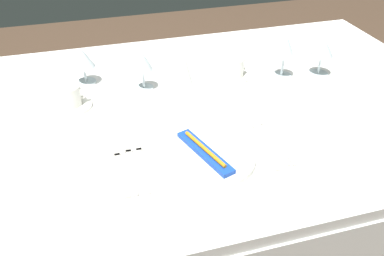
{
  "coord_description": "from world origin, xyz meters",
  "views": [
    {
      "loc": [
        -0.3,
        -1.06,
        1.42
      ],
      "look_at": [
        -0.04,
        -0.15,
        0.76
      ],
      "focal_mm": 38.51,
      "sensor_mm": 36.0,
      "label": 1
    }
  ],
  "objects_px": {
    "spoon_soup": "(266,137)",
    "coffee_cup_left": "(69,95)",
    "toothbrush_package": "(205,152)",
    "dinner_plate": "(205,157)",
    "wine_glass_left": "(82,59)",
    "fork_inner": "(131,165)",
    "dinner_knife": "(262,146)",
    "spoon_dessert": "(274,135)",
    "fork_outer": "(142,163)",
    "wine_glass_centre": "(285,48)",
    "fork_salad": "(120,168)",
    "wine_glass_right": "(142,63)",
    "napkin_folded": "(184,73)",
    "coffee_cup_right": "(232,67)",
    "wine_glass_far": "(323,49)"
  },
  "relations": [
    {
      "from": "dinner_plate",
      "to": "napkin_folded",
      "type": "relative_size",
      "value": 1.73
    },
    {
      "from": "wine_glass_left",
      "to": "napkin_folded",
      "type": "height_order",
      "value": "napkin_folded"
    },
    {
      "from": "dinner_plate",
      "to": "coffee_cup_left",
      "type": "height_order",
      "value": "coffee_cup_left"
    },
    {
      "from": "napkin_folded",
      "to": "spoon_soup",
      "type": "bearing_deg",
      "value": -63.02
    },
    {
      "from": "dinner_knife",
      "to": "napkin_folded",
      "type": "distance_m",
      "value": 0.37
    },
    {
      "from": "toothbrush_package",
      "to": "fork_outer",
      "type": "xyz_separation_m",
      "value": [
        -0.16,
        0.03,
        -0.02
      ]
    },
    {
      "from": "toothbrush_package",
      "to": "fork_inner",
      "type": "xyz_separation_m",
      "value": [
        -0.19,
        0.03,
        -0.02
      ]
    },
    {
      "from": "toothbrush_package",
      "to": "coffee_cup_right",
      "type": "height_order",
      "value": "coffee_cup_right"
    },
    {
      "from": "spoon_soup",
      "to": "wine_glass_centre",
      "type": "xyz_separation_m",
      "value": [
        0.21,
        0.32,
        0.11
      ]
    },
    {
      "from": "spoon_soup",
      "to": "toothbrush_package",
      "type": "bearing_deg",
      "value": -166.5
    },
    {
      "from": "spoon_soup",
      "to": "coffee_cup_left",
      "type": "bearing_deg",
      "value": 148.44
    },
    {
      "from": "dinner_knife",
      "to": "fork_inner",
      "type": "bearing_deg",
      "value": 176.87
    },
    {
      "from": "fork_inner",
      "to": "wine_glass_centre",
      "type": "distance_m",
      "value": 0.69
    },
    {
      "from": "toothbrush_package",
      "to": "spoon_dessert",
      "type": "height_order",
      "value": "toothbrush_package"
    },
    {
      "from": "wine_glass_left",
      "to": "fork_salad",
      "type": "bearing_deg",
      "value": -84.07
    },
    {
      "from": "toothbrush_package",
      "to": "coffee_cup_right",
      "type": "xyz_separation_m",
      "value": [
        0.23,
        0.41,
        0.02
      ]
    },
    {
      "from": "dinner_knife",
      "to": "coffee_cup_right",
      "type": "bearing_deg",
      "value": 81.25
    },
    {
      "from": "dinner_plate",
      "to": "spoon_dessert",
      "type": "relative_size",
      "value": 1.18
    },
    {
      "from": "spoon_dessert",
      "to": "coffee_cup_left",
      "type": "distance_m",
      "value": 0.63
    },
    {
      "from": "dinner_plate",
      "to": "toothbrush_package",
      "type": "distance_m",
      "value": 0.02
    },
    {
      "from": "dinner_plate",
      "to": "spoon_dessert",
      "type": "height_order",
      "value": "dinner_plate"
    },
    {
      "from": "fork_inner",
      "to": "spoon_soup",
      "type": "relative_size",
      "value": 0.99
    },
    {
      "from": "spoon_soup",
      "to": "dinner_plate",
      "type": "bearing_deg",
      "value": -166.5
    },
    {
      "from": "wine_glass_left",
      "to": "wine_glass_right",
      "type": "relative_size",
      "value": 0.94
    },
    {
      "from": "fork_inner",
      "to": "fork_salad",
      "type": "bearing_deg",
      "value": -171.75
    },
    {
      "from": "dinner_plate",
      "to": "fork_salad",
      "type": "bearing_deg",
      "value": 173.96
    },
    {
      "from": "dinner_knife",
      "to": "coffee_cup_right",
      "type": "relative_size",
      "value": 2.05
    },
    {
      "from": "napkin_folded",
      "to": "spoon_dessert",
      "type": "bearing_deg",
      "value": -59.03
    },
    {
      "from": "fork_salad",
      "to": "spoon_dessert",
      "type": "xyz_separation_m",
      "value": [
        0.44,
        0.03,
        0.0
      ]
    },
    {
      "from": "fork_inner",
      "to": "dinner_knife",
      "type": "bearing_deg",
      "value": -3.13
    },
    {
      "from": "dinner_plate",
      "to": "wine_glass_left",
      "type": "xyz_separation_m",
      "value": [
        -0.27,
        0.51,
        0.08
      ]
    },
    {
      "from": "toothbrush_package",
      "to": "spoon_soup",
      "type": "xyz_separation_m",
      "value": [
        0.19,
        0.05,
        -0.02
      ]
    },
    {
      "from": "dinner_plate",
      "to": "wine_glass_left",
      "type": "height_order",
      "value": "wine_glass_left"
    },
    {
      "from": "toothbrush_package",
      "to": "spoon_soup",
      "type": "distance_m",
      "value": 0.2
    },
    {
      "from": "dinner_knife",
      "to": "wine_glass_right",
      "type": "height_order",
      "value": "wine_glass_right"
    },
    {
      "from": "fork_salad",
      "to": "dinner_knife",
      "type": "relative_size",
      "value": 0.93
    },
    {
      "from": "wine_glass_centre",
      "to": "wine_glass_right",
      "type": "xyz_separation_m",
      "value": [
        -0.48,
        0.04,
        -0.01
      ]
    },
    {
      "from": "dinner_plate",
      "to": "fork_outer",
      "type": "xyz_separation_m",
      "value": [
        -0.16,
        0.03,
        -0.01
      ]
    },
    {
      "from": "dinner_plate",
      "to": "wine_glass_far",
      "type": "relative_size",
      "value": 1.86
    },
    {
      "from": "fork_outer",
      "to": "fork_salad",
      "type": "xyz_separation_m",
      "value": [
        -0.05,
        -0.0,
        0.0
      ]
    },
    {
      "from": "fork_salad",
      "to": "coffee_cup_left",
      "type": "height_order",
      "value": "coffee_cup_left"
    },
    {
      "from": "dinner_knife",
      "to": "wine_glass_far",
      "type": "bearing_deg",
      "value": 42.91
    },
    {
      "from": "wine_glass_far",
      "to": "toothbrush_package",
      "type": "bearing_deg",
      "value": -146.83
    },
    {
      "from": "fork_outer",
      "to": "napkin_folded",
      "type": "relative_size",
      "value": 1.39
    },
    {
      "from": "fork_inner",
      "to": "fork_salad",
      "type": "height_order",
      "value": "same"
    },
    {
      "from": "dinner_knife",
      "to": "spoon_soup",
      "type": "height_order",
      "value": "spoon_soup"
    },
    {
      "from": "dinner_plate",
      "to": "wine_glass_centre",
      "type": "height_order",
      "value": "wine_glass_centre"
    },
    {
      "from": "fork_inner",
      "to": "spoon_dessert",
      "type": "bearing_deg",
      "value": 3.08
    },
    {
      "from": "coffee_cup_left",
      "to": "coffee_cup_right",
      "type": "xyz_separation_m",
      "value": [
        0.55,
        0.05,
        0.0
      ]
    },
    {
      "from": "fork_inner",
      "to": "coffee_cup_right",
      "type": "xyz_separation_m",
      "value": [
        0.42,
        0.38,
        0.04
      ]
    }
  ]
}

